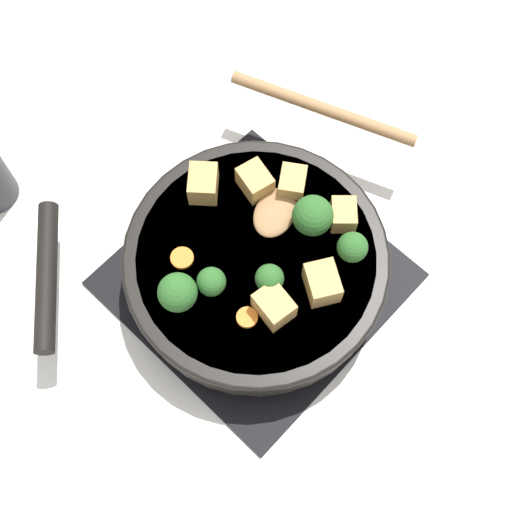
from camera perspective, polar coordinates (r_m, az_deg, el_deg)
The scene contains 17 objects.
ground_plane at distance 0.90m, azimuth -0.00°, elevation -1.90°, with size 2.40×2.40×0.00m, color white.
front_burner_grate at distance 0.89m, azimuth -0.00°, elevation -1.63°, with size 0.31×0.31×0.03m.
skillet_pan at distance 0.85m, azimuth -0.19°, elevation -0.60°, with size 0.40×0.41×0.05m.
wooden_spoon at distance 0.88m, azimuth 3.82°, elevation 8.41°, with size 0.24×0.24×0.02m.
tofu_cube_center_large at distance 0.85m, azimuth -4.24°, elevation 5.80°, with size 0.04×0.03×0.03m, color tan.
tofu_cube_near_handle at distance 0.80m, azimuth 5.32°, elevation -2.17°, with size 0.04×0.03×0.03m, color tan.
tofu_cube_east_chunk at distance 0.85m, azimuth 2.93°, elevation 5.85°, with size 0.04×0.03×0.03m, color tan.
tofu_cube_west_chunk at distance 0.84m, azimuth 7.00°, elevation 3.31°, with size 0.04×0.03×0.03m, color tan.
tofu_cube_back_piece at distance 0.79m, azimuth 1.44°, elevation -4.00°, with size 0.04×0.03×0.03m, color tan.
tofu_cube_front_piece at distance 0.85m, azimuth -0.08°, elevation 6.00°, with size 0.04×0.03×0.03m, color tan.
broccoli_floret_near_spoon at distance 0.79m, azimuth -3.60°, elevation -2.08°, with size 0.03×0.03×0.04m.
broccoli_floret_center_top at distance 0.82m, azimuth 4.56°, elevation 3.22°, with size 0.05×0.05×0.05m.
broccoli_floret_east_rim at distance 0.81m, azimuth 7.72°, elevation 0.68°, with size 0.04×0.04×0.04m.
broccoli_floret_west_rim at distance 0.79m, azimuth 1.09°, elevation -1.81°, with size 0.03×0.03×0.04m.
broccoli_floret_north_edge at distance 0.79m, azimuth -6.29°, elevation -2.92°, with size 0.04×0.04×0.05m.
carrot_slice_orange_thin at distance 0.80m, azimuth -0.72°, elevation -4.94°, with size 0.02×0.02×0.01m, color orange.
carrot_slice_near_center at distance 0.83m, azimuth -5.93°, elevation -0.17°, with size 0.03×0.03×0.01m, color orange.
Camera 1 is at (0.22, -0.23, 0.84)m, focal length 50.00 mm.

